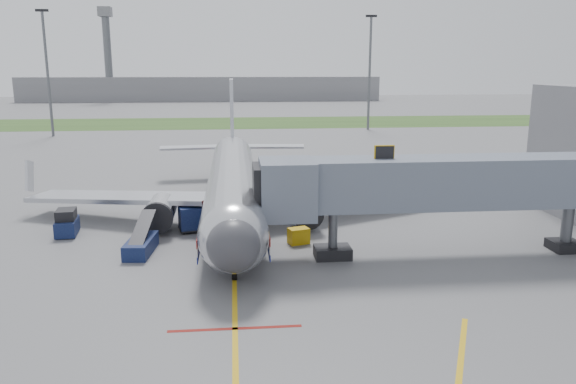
{
  "coord_description": "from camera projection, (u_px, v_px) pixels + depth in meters",
  "views": [
    {
      "loc": [
        0.11,
        -27.24,
        11.46
      ],
      "look_at": [
        3.69,
        9.37,
        3.2
      ],
      "focal_mm": 35.0,
      "sensor_mm": 36.0,
      "label": 1
    }
  ],
  "objects": [
    {
      "name": "ground",
      "position": [
        235.0,
        293.0,
        28.95
      ],
      "size": [
        400.0,
        400.0,
        0.0
      ],
      "primitive_type": "plane",
      "color": "#565659",
      "rests_on": "ground"
    },
    {
      "name": "grass_strip",
      "position": [
        233.0,
        123.0,
        116.35
      ],
      "size": [
        300.0,
        25.0,
        0.01
      ],
      "primitive_type": "cube",
      "color": "#2D4C1E",
      "rests_on": "ground"
    },
    {
      "name": "apron_markings",
      "position": [
        235.0,
        368.0,
        21.76
      ],
      "size": [
        21.52,
        50.0,
        0.01
      ],
      "color": "gold",
      "rests_on": "ground"
    },
    {
      "name": "airliner",
      "position": [
        233.0,
        183.0,
        43.18
      ],
      "size": [
        32.1,
        35.67,
        10.25
      ],
      "color": "silver",
      "rests_on": "ground"
    },
    {
      "name": "jet_bridge",
      "position": [
        445.0,
        184.0,
        34.04
      ],
      "size": [
        25.3,
        4.0,
        6.9
      ],
      "color": "slate",
      "rests_on": "ground"
    },
    {
      "name": "light_mast_left",
      "position": [
        47.0,
        71.0,
        91.72
      ],
      "size": [
        2.0,
        0.44,
        20.4
      ],
      "color": "#595B60",
      "rests_on": "ground"
    },
    {
      "name": "light_mast_right",
      "position": [
        370.0,
        70.0,
        101.79
      ],
      "size": [
        2.0,
        0.44,
        20.4
      ],
      "color": "#595B60",
      "rests_on": "ground"
    },
    {
      "name": "distant_terminal",
      "position": [
        203.0,
        89.0,
        192.21
      ],
      "size": [
        120.0,
        14.0,
        8.0
      ],
      "primitive_type": "cube",
      "color": "slate",
      "rests_on": "ground"
    },
    {
      "name": "control_tower",
      "position": [
        107.0,
        48.0,
        181.59
      ],
      "size": [
        4.0,
        4.0,
        30.0
      ],
      "color": "#595B60",
      "rests_on": "ground"
    },
    {
      "name": "baggage_tug",
      "position": [
        67.0,
        223.0,
        38.93
      ],
      "size": [
        1.61,
        2.71,
        1.8
      ],
      "color": "#0D0F3A",
      "rests_on": "ground"
    },
    {
      "name": "baggage_cart_a",
      "position": [
        191.0,
        211.0,
        41.67
      ],
      "size": [
        1.81,
        1.81,
        1.86
      ],
      "color": "#0D0F3A",
      "rests_on": "ground"
    },
    {
      "name": "baggage_cart_c",
      "position": [
        191.0,
        219.0,
        39.7
      ],
      "size": [
        2.01,
        2.01,
        1.81
      ],
      "color": "#0D0F3A",
      "rests_on": "ground"
    },
    {
      "name": "belt_loader",
      "position": [
        141.0,
        244.0,
        35.18
      ],
      "size": [
        1.78,
        4.53,
        2.17
      ],
      "color": "#0D0F3A",
      "rests_on": "ground"
    },
    {
      "name": "ground_power_cart",
      "position": [
        299.0,
        236.0,
        37.01
      ],
      "size": [
        1.51,
        1.23,
        1.05
      ],
      "color": "gold",
      "rests_on": "ground"
    },
    {
      "name": "ramp_worker",
      "position": [
        159.0,
        221.0,
        39.71
      ],
      "size": [
        0.62,
        0.66,
        1.52
      ],
      "primitive_type": "imported",
      "rotation": [
        0.0,
        0.0,
        0.94
      ],
      "color": "#80CC18",
      "rests_on": "ground"
    }
  ]
}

